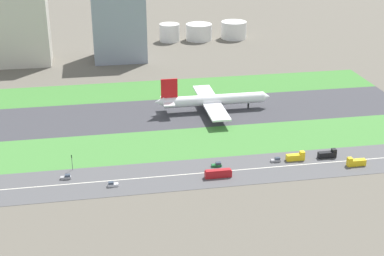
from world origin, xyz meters
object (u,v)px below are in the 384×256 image
(car_3, at_px, (217,165))
(terminal_building, at_px, (6,29))
(bus_1, at_px, (218,174))
(car_4, at_px, (276,160))
(truck_0, at_px, (356,162))
(fuel_tank_west, at_px, (169,33))
(hangar_building, at_px, (119,26))
(fuel_tank_east, at_px, (234,30))
(truck_1, at_px, (328,154))
(fuel_tank_centre, at_px, (199,32))
(airliner, at_px, (211,100))
(traffic_light, at_px, (72,161))
(car_1, at_px, (112,184))
(truck_2, at_px, (296,157))
(car_2, at_px, (66,177))

(car_3, relative_size, terminal_building, 0.08)
(bus_1, bearing_deg, car_4, -161.03)
(truck_0, xyz_separation_m, fuel_tank_west, (-49.60, 237.00, 5.31))
(hangar_building, distance_m, fuel_tank_east, 107.23)
(truck_1, height_order, fuel_tank_west, fuel_tank_west)
(fuel_tank_centre, bearing_deg, hangar_building, -145.96)
(truck_1, relative_size, fuel_tank_east, 0.41)
(car_4, bearing_deg, fuel_tank_centre, 87.96)
(airliner, xyz_separation_m, hangar_building, (-43.02, 114.00, 18.09))
(car_3, bearing_deg, fuel_tank_east, 74.11)
(car_3, bearing_deg, bus_1, -99.70)
(bus_1, bearing_deg, car_3, -99.70)
(airliner, relative_size, traffic_light, 9.03)
(fuel_tank_east, bearing_deg, car_1, -115.14)
(airliner, xyz_separation_m, car_4, (15.51, -68.00, -5.31))
(car_3, bearing_deg, hangar_building, 99.71)
(car_1, height_order, fuel_tank_centre, fuel_tank_centre)
(truck_0, bearing_deg, truck_1, -47.68)
(truck_2, height_order, bus_1, truck_2)
(airliner, distance_m, truck_2, 72.53)
(car_1, distance_m, terminal_building, 203.13)
(airliner, bearing_deg, terminal_building, 136.51)
(bus_1, xyz_separation_m, hangar_building, (-29.45, 192.00, 22.50))
(traffic_light, xyz_separation_m, fuel_tank_centre, (98.50, 219.01, 2.20))
(car_1, xyz_separation_m, traffic_light, (-16.44, 17.99, 3.37))
(terminal_building, distance_m, fuel_tank_centre, 151.79)
(car_2, relative_size, terminal_building, 0.08)
(bus_1, bearing_deg, fuel_tank_west, -93.17)
(fuel_tank_east, bearing_deg, fuel_tank_west, 180.00)
(bus_1, distance_m, truck_1, 54.55)
(truck_2, xyz_separation_m, truck_1, (15.22, 0.00, 0.00))
(car_1, distance_m, traffic_light, 24.61)
(car_4, height_order, car_2, same)
(airliner, height_order, car_2, airliner)
(truck_2, distance_m, hangar_building, 195.55)
(car_2, bearing_deg, airliner, 41.29)
(airliner, height_order, car_4, airliner)
(truck_2, distance_m, fuel_tank_west, 228.46)
(truck_2, relative_size, car_2, 1.91)
(fuel_tank_centre, bearing_deg, airliner, -98.44)
(car_1, bearing_deg, bus_1, -180.00)
(terminal_building, bearing_deg, car_3, -59.25)
(truck_2, xyz_separation_m, car_3, (-36.69, 0.00, -0.75))
(hangar_building, bearing_deg, car_2, -100.71)
(truck_1, bearing_deg, bus_1, -169.44)
(traffic_light, bearing_deg, fuel_tank_centre, 65.78)
(airliner, distance_m, hangar_building, 123.18)
(truck_0, height_order, car_3, truck_0)
(car_3, bearing_deg, car_1, -167.89)
(truck_1, bearing_deg, truck_2, 180.00)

